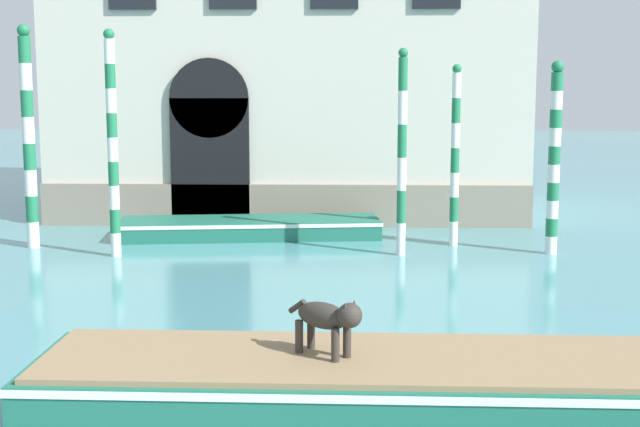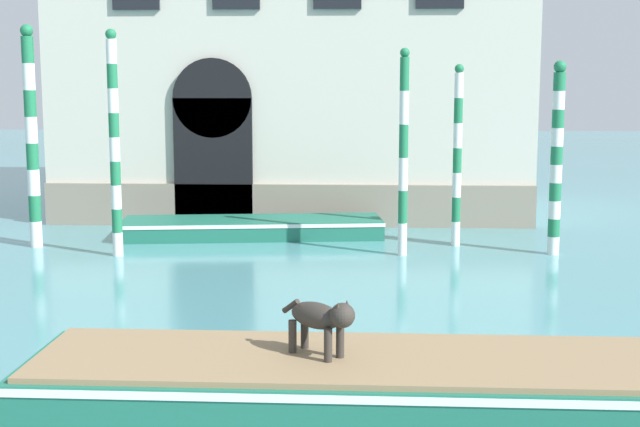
% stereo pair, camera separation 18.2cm
% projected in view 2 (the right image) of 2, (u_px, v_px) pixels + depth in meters
% --- Properties ---
extents(boat_foreground, '(7.11, 2.05, 0.57)m').
position_uv_depth(boat_foreground, '(359.00, 381.00, 9.43)').
color(boat_foreground, '#1E6651').
rests_on(boat_foreground, ground_plane).
extents(dog_on_deck, '(0.81, 0.67, 0.64)m').
position_uv_depth(dog_on_deck, '(321.00, 318.00, 9.34)').
color(dog_on_deck, '#332D28').
rests_on(dog_on_deck, boat_foreground).
extents(boat_moored_near_palazzo, '(5.92, 2.20, 0.41)m').
position_uv_depth(boat_moored_near_palazzo, '(253.00, 227.00, 19.90)').
color(boat_moored_near_palazzo, '#1E6651').
rests_on(boat_moored_near_palazzo, ground_plane).
extents(mooring_pole_0, '(0.19, 0.19, 4.10)m').
position_uv_depth(mooring_pole_0, '(403.00, 152.00, 17.53)').
color(mooring_pole_0, white).
rests_on(mooring_pole_0, ground_plane).
extents(mooring_pole_1, '(0.19, 0.19, 3.80)m').
position_uv_depth(mooring_pole_1, '(457.00, 155.00, 18.59)').
color(mooring_pole_1, white).
rests_on(mooring_pole_1, ground_plane).
extents(mooring_pole_2, '(0.26, 0.26, 4.60)m').
position_uv_depth(mooring_pole_2, '(32.00, 136.00, 18.40)').
color(mooring_pole_2, white).
rests_on(mooring_pole_2, ground_plane).
extents(mooring_pole_3, '(0.21, 0.21, 4.45)m').
position_uv_depth(mooring_pole_3, '(114.00, 143.00, 17.45)').
color(mooring_pole_3, white).
rests_on(mooring_pole_3, ground_plane).
extents(mooring_pole_4, '(0.25, 0.25, 3.85)m').
position_uv_depth(mooring_pole_4, '(556.00, 158.00, 17.64)').
color(mooring_pole_4, white).
rests_on(mooring_pole_4, ground_plane).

